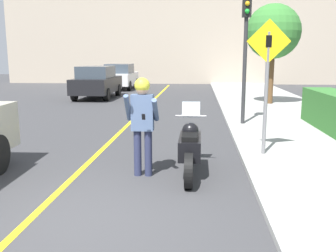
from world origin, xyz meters
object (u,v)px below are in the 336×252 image
Objects in this scene: person_biker at (142,116)px; parked_car_black at (97,82)px; traffic_light at (246,33)px; motorcycle at (190,147)px; street_tree at (273,32)px; parked_car_white at (120,76)px; crossing_sign at (267,75)px.

person_biker is 0.43× the size of parked_car_black.
traffic_light is 0.95× the size of parked_car_black.
street_tree is at bearing 71.81° from motorcycle.
motorcycle is 1.09m from person_biker.
parked_car_black is (-6.74, 7.62, -2.01)m from traffic_light.
street_tree is at bearing 71.13° from traffic_light.
person_biker is at bearing -76.92° from parked_car_white.
crossing_sign is at bearing -101.14° from street_tree.
parked_car_white is (-6.70, 16.93, -0.96)m from crossing_sign.
person_biker is 18.84m from parked_car_white.
crossing_sign reaches higher than parked_car_black.
motorcycle is 2.37m from crossing_sign.
parked_car_black is at bearing -90.73° from parked_car_white.
person_biker is at bearing -165.44° from motorcycle.
motorcycle is at bearing -142.69° from crossing_sign.
street_tree is 1.03× the size of parked_car_black.
crossing_sign is 18.23m from parked_car_white.
parked_car_white is (0.07, 5.58, 0.00)m from parked_car_black.
person_biker is at bearing -115.08° from traffic_light.
crossing_sign is (1.57, 1.20, 1.31)m from motorcycle.
motorcycle is 5.68m from traffic_light.
street_tree reaches higher than parked_car_black.
street_tree is (1.79, 5.24, 0.36)m from traffic_light.
parked_car_black is (-8.54, 2.37, -2.37)m from street_tree.
crossing_sign is 3.87m from traffic_light.
motorcycle is 0.52× the size of street_tree.
crossing_sign is 0.68× the size of parked_car_white.
person_biker reaches higher than motorcycle.
crossing_sign is 0.68× the size of parked_car_black.
parked_car_white reaches higher than motorcycle.
motorcycle is at bearing 14.56° from person_biker.
parked_car_white is (-8.47, 7.96, -2.37)m from street_tree.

